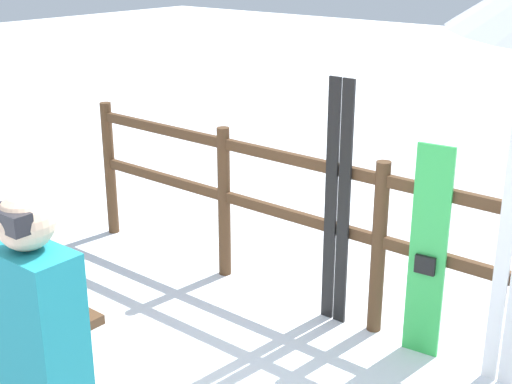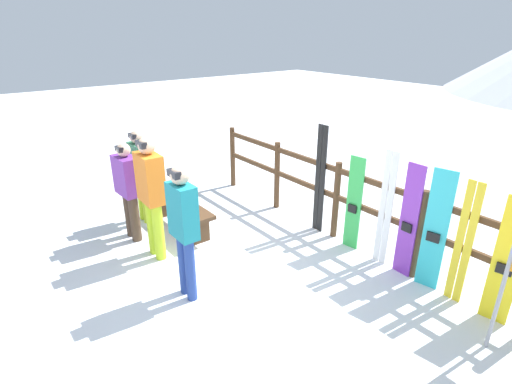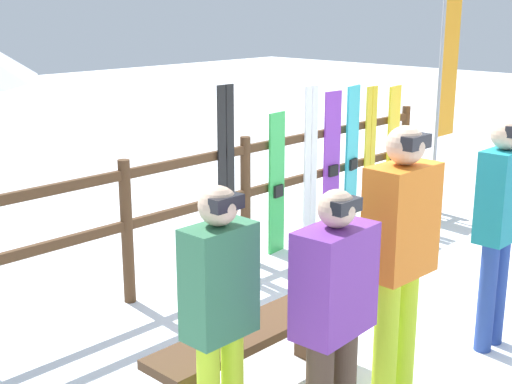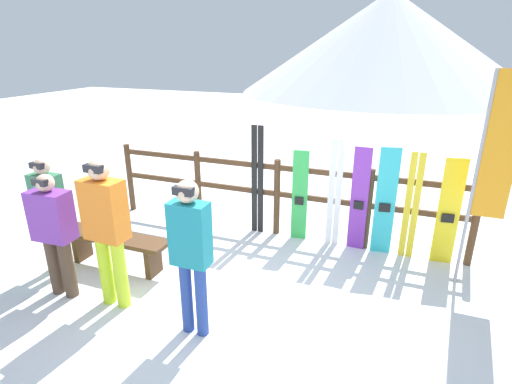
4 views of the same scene
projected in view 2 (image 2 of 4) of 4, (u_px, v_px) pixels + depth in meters
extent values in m
plane|color=white|center=(232.00, 280.00, 5.28)|extent=(40.00, 40.00, 0.00)
cylinder|color=#4C331E|center=(233.00, 157.00, 8.21)|extent=(0.10, 0.10, 1.23)
cylinder|color=#4C331E|center=(277.00, 176.00, 7.19)|extent=(0.10, 0.10, 1.23)
cylinder|color=#4C331E|center=(336.00, 200.00, 6.16)|extent=(0.10, 0.10, 1.23)
cylinder|color=#4C331E|center=(419.00, 235.00, 5.14)|extent=(0.10, 0.10, 1.23)
cube|color=#4C331E|center=(336.00, 197.00, 6.14)|extent=(5.61, 0.05, 0.08)
cube|color=#4C331E|center=(339.00, 170.00, 5.97)|extent=(5.61, 0.05, 0.08)
cube|color=#4C331E|center=(181.00, 204.00, 6.48)|extent=(1.59, 0.36, 0.06)
cube|color=#4C331E|center=(166.00, 205.00, 7.00)|extent=(0.08, 0.29, 0.41)
cube|color=#4C331E|center=(200.00, 230.00, 6.13)|extent=(0.08, 0.29, 0.41)
cylinder|color=#4C3828|center=(130.00, 214.00, 6.29)|extent=(0.15, 0.15, 0.75)
cylinder|color=#4C3828|center=(135.00, 218.00, 6.13)|extent=(0.15, 0.15, 0.75)
cube|color=#723399|center=(127.00, 176.00, 5.95)|extent=(0.49, 0.29, 0.59)
sphere|color=#D8B293|center=(123.00, 150.00, 5.80)|extent=(0.20, 0.20, 0.20)
cube|color=black|center=(119.00, 149.00, 5.76)|extent=(0.18, 0.07, 0.07)
cylinder|color=navy|center=(183.00, 264.00, 4.89)|extent=(0.12, 0.12, 0.83)
cylinder|color=navy|center=(190.00, 270.00, 4.76)|extent=(0.12, 0.12, 0.83)
cube|color=teal|center=(183.00, 211.00, 4.54)|extent=(0.39, 0.22, 0.66)
sphere|color=#D8B293|center=(180.00, 175.00, 4.37)|extent=(0.22, 0.22, 0.22)
cube|color=black|center=(174.00, 174.00, 4.32)|extent=(0.20, 0.08, 0.08)
cylinder|color=#B7D826|center=(152.00, 226.00, 5.77)|extent=(0.15, 0.15, 0.86)
cylinder|color=#B7D826|center=(159.00, 232.00, 5.62)|extent=(0.15, 0.15, 0.86)
cube|color=orange|center=(150.00, 178.00, 5.40)|extent=(0.48, 0.27, 0.68)
sphere|color=#D8B293|center=(146.00, 146.00, 5.22)|extent=(0.23, 0.23, 0.23)
cube|color=black|center=(141.00, 144.00, 5.17)|extent=(0.21, 0.08, 0.08)
cylinder|color=#B7D826|center=(142.00, 198.00, 6.83)|extent=(0.12, 0.12, 0.77)
cylinder|color=#B7D826|center=(146.00, 201.00, 6.70)|extent=(0.12, 0.12, 0.77)
cube|color=#33724C|center=(139.00, 161.00, 6.51)|extent=(0.39, 0.21, 0.61)
sphere|color=#D8B293|center=(136.00, 137.00, 6.35)|extent=(0.21, 0.21, 0.21)
cube|color=black|center=(132.00, 136.00, 6.30)|extent=(0.19, 0.07, 0.07)
cube|color=black|center=(318.00, 179.00, 6.29)|extent=(0.09, 0.02, 1.76)
cube|color=black|center=(323.00, 181.00, 6.22)|extent=(0.09, 0.02, 1.76)
cube|color=green|center=(354.00, 204.00, 5.81)|extent=(0.24, 0.05, 1.43)
cube|color=black|center=(352.00, 209.00, 5.82)|extent=(0.13, 0.04, 0.12)
cube|color=white|center=(382.00, 208.00, 5.43)|extent=(0.09, 0.02, 1.64)
cube|color=white|center=(389.00, 210.00, 5.35)|extent=(0.09, 0.02, 1.64)
cube|color=purple|center=(409.00, 221.00, 5.14)|extent=(0.25, 0.03, 1.56)
cube|color=black|center=(407.00, 227.00, 5.15)|extent=(0.14, 0.03, 0.12)
cube|color=#2DBFCC|center=(435.00, 231.00, 4.87)|extent=(0.28, 0.08, 1.59)
cube|color=black|center=(433.00, 237.00, 4.89)|extent=(0.16, 0.06, 0.12)
cube|color=yellow|center=(459.00, 242.00, 4.66)|extent=(0.09, 0.02, 1.55)
cube|color=yellow|center=(468.00, 245.00, 4.58)|extent=(0.09, 0.02, 1.55)
cube|color=yellow|center=(507.00, 262.00, 4.28)|extent=(0.29, 0.07, 1.52)
cube|color=black|center=(504.00, 269.00, 4.30)|extent=(0.16, 0.05, 0.12)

